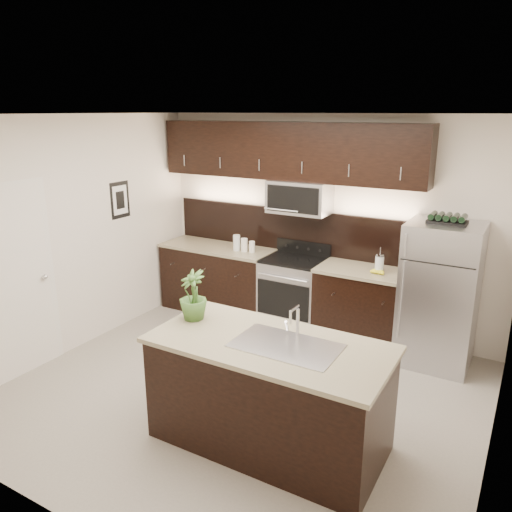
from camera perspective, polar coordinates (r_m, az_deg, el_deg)
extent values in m
plane|color=gray|center=(5.21, -1.59, -15.32)|extent=(4.50, 4.50, 0.00)
cube|color=silver|center=(6.38, 7.72, 3.66)|extent=(4.50, 0.02, 2.70)
cube|color=silver|center=(3.24, -20.84, -10.13)|extent=(4.50, 0.02, 2.70)
cube|color=silver|center=(6.09, -20.08, 2.20)|extent=(0.02, 4.00, 2.70)
cube|color=silver|center=(4.02, 26.91, -5.66)|extent=(0.02, 4.00, 2.70)
cube|color=white|center=(4.44, -1.87, 15.88)|extent=(4.50, 4.00, 0.02)
cube|color=white|center=(5.71, -25.68, -2.92)|extent=(0.04, 0.80, 2.02)
sphere|color=silver|center=(5.86, -22.97, -2.21)|extent=(0.06, 0.06, 0.06)
cube|color=black|center=(6.52, -15.27, 6.19)|extent=(0.01, 0.32, 0.46)
cube|color=white|center=(6.52, -15.25, 6.19)|extent=(0.00, 0.24, 0.36)
cube|color=black|center=(7.01, -4.31, -2.73)|extent=(1.57, 0.62, 0.90)
cube|color=black|center=(6.14, 12.45, -5.90)|extent=(1.16, 0.62, 0.90)
cube|color=#B2B2B7|center=(6.46, 4.31, -4.41)|extent=(0.76, 0.62, 0.90)
cube|color=black|center=(6.31, 4.40, -0.46)|extent=(0.76, 0.60, 0.03)
cube|color=beige|center=(6.87, -4.39, 0.98)|extent=(1.59, 0.65, 0.04)
cube|color=beige|center=(5.98, 12.73, -1.73)|extent=(1.18, 0.65, 0.04)
cube|color=black|center=(6.58, 3.96, 2.98)|extent=(3.49, 0.02, 0.56)
cube|color=#B2B2B7|center=(6.23, 5.00, 6.72)|extent=(0.76, 0.40, 0.40)
cube|color=black|center=(6.28, 3.53, 11.89)|extent=(3.49, 0.33, 0.70)
cube|color=black|center=(4.32, 1.50, -15.63)|extent=(1.90, 0.90, 0.90)
cube|color=beige|center=(4.09, 1.55, -10.03)|extent=(1.96, 0.96, 0.04)
cube|color=silver|center=(4.02, 3.46, -10.16)|extent=(0.84, 0.50, 0.01)
cylinder|color=silver|center=(4.14, 4.80, -7.60)|extent=(0.03, 0.03, 0.24)
cylinder|color=silver|center=(4.02, 4.42, -6.00)|extent=(0.02, 0.14, 0.02)
cylinder|color=silver|center=(3.98, 3.97, -7.00)|extent=(0.02, 0.02, 0.10)
cube|color=#B2B2B7|center=(5.80, 20.20, -4.21)|extent=(0.77, 0.70, 1.60)
cube|color=black|center=(5.58, 21.01, 3.66)|extent=(0.40, 0.24, 0.03)
cylinder|color=black|center=(5.59, 19.55, 4.34)|extent=(0.07, 0.23, 0.07)
cylinder|color=black|center=(5.58, 20.30, 4.24)|extent=(0.07, 0.23, 0.07)
cylinder|color=black|center=(5.57, 21.06, 4.14)|extent=(0.07, 0.23, 0.07)
cylinder|color=black|center=(5.56, 21.83, 4.04)|extent=(0.07, 0.23, 0.07)
cylinder|color=black|center=(5.55, 22.59, 3.94)|extent=(0.07, 0.23, 0.07)
imported|color=#3B6227|center=(4.45, -7.23, -4.46)|extent=(0.32, 0.32, 0.45)
cylinder|color=silver|center=(6.62, -2.23, 1.53)|extent=(0.10, 0.10, 0.21)
cylinder|color=white|center=(6.57, -1.35, 1.27)|extent=(0.09, 0.09, 0.17)
cylinder|color=white|center=(6.53, -0.47, 1.05)|extent=(0.08, 0.08, 0.15)
cylinder|color=silver|center=(5.87, 13.91, -0.95)|extent=(0.10, 0.10, 0.20)
cylinder|color=silver|center=(5.84, 13.98, 0.07)|extent=(0.10, 0.10, 0.02)
cylinder|color=silver|center=(5.82, 14.02, 0.54)|extent=(0.01, 0.01, 0.08)
ellipsoid|color=yellow|center=(5.87, 13.35, -1.65)|extent=(0.18, 0.14, 0.05)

